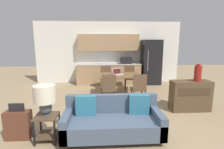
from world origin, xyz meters
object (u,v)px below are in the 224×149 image
at_px(dining_table, 121,76).
at_px(table_lamp, 45,97).
at_px(vase, 198,73).
at_px(dining_chair_near_right, 139,88).
at_px(laptop, 118,73).
at_px(suitcase, 18,125).
at_px(couch, 113,121).
at_px(refrigerator, 151,62).
at_px(dining_chair_far_right, 130,76).
at_px(side_table, 47,124).
at_px(dining_chair_far_left, 106,77).
at_px(dining_chair_near_left, 109,88).
at_px(credenza, 190,96).

bearing_deg(dining_table, table_lamp, -123.25).
bearing_deg(dining_table, vase, -35.93).
xyz_separation_m(dining_chair_near_right, laptop, (-0.53, 0.87, 0.28)).
xyz_separation_m(table_lamp, suitcase, (-0.56, 0.06, -0.57)).
xyz_separation_m(dining_table, vase, (1.89, -1.37, 0.34)).
bearing_deg(couch, laptop, 82.28).
bearing_deg(dining_chair_near_right, suitcase, 30.62).
xyz_separation_m(refrigerator, couch, (-1.96, -4.26, -0.64)).
bearing_deg(refrigerator, dining_chair_near_right, -112.77).
xyz_separation_m(dining_table, laptop, (-0.09, 0.04, 0.11)).
height_order(table_lamp, dining_chair_far_right, table_lamp).
bearing_deg(dining_chair_near_right, couch, 61.25).
xyz_separation_m(refrigerator, dining_chair_near_right, (-1.07, -2.56, -0.44)).
bearing_deg(dining_table, dining_chair_far_right, 62.09).
xyz_separation_m(couch, vase, (2.33, 1.16, 0.71)).
bearing_deg(table_lamp, dining_chair_far_right, 58.02).
xyz_separation_m(table_lamp, vase, (3.58, 1.21, 0.18)).
bearing_deg(suitcase, dining_chair_far_right, 51.26).
height_order(side_table, dining_chair_far_left, dining_chair_far_left).
bearing_deg(dining_chair_far_right, side_table, -117.38).
height_order(dining_table, dining_chair_near_left, dining_chair_near_left).
bearing_deg(dining_table, refrigerator, 48.66).
distance_m(laptop, suitcase, 3.39).
relative_size(refrigerator, laptop, 4.84).
relative_size(side_table, vase, 1.10).
xyz_separation_m(side_table, table_lamp, (-0.01, 0.03, 0.52)).
relative_size(credenza, dining_chair_near_right, 1.12).
bearing_deg(side_table, vase, 19.22).
bearing_deg(laptop, side_table, -145.25).
bearing_deg(vase, dining_table, 144.07).
bearing_deg(dining_chair_far_right, credenza, -55.33).
distance_m(dining_table, dining_chair_near_left, 0.94).
xyz_separation_m(credenza, dining_chair_far_right, (-1.30, 2.20, 0.11)).
distance_m(refrigerator, dining_chair_far_left, 2.22).
bearing_deg(couch, dining_chair_far_left, 90.35).
distance_m(dining_chair_far_right, dining_chair_near_right, 1.68).
bearing_deg(dining_chair_far_right, dining_table, -113.74).
bearing_deg(couch, side_table, -176.32).
height_order(refrigerator, credenza, refrigerator).
height_order(table_lamp, dining_chair_near_left, table_lamp).
xyz_separation_m(side_table, dining_chair_far_right, (2.13, 3.46, 0.19)).
xyz_separation_m(table_lamp, dining_chair_far_right, (2.14, 3.43, -0.34)).
distance_m(couch, table_lamp, 1.37).
bearing_deg(laptop, vase, -59.84).
xyz_separation_m(vase, dining_chair_far_left, (-2.35, 2.19, -0.51)).
xyz_separation_m(dining_chair_near_left, laptop, (0.35, 0.86, 0.28)).
xyz_separation_m(dining_chair_near_left, dining_chair_far_right, (0.89, 1.66, 0.00)).
bearing_deg(dining_chair_near_right, refrigerator, -114.16).
height_order(dining_chair_near_left, dining_chair_far_left, same).
height_order(vase, laptop, vase).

